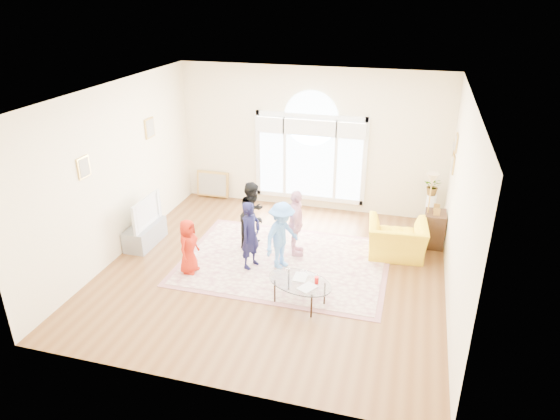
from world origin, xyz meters
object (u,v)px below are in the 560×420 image
(television, at_px, (143,211))
(armchair, at_px, (397,239))
(tv_console, at_px, (145,234))
(coffee_table, at_px, (300,282))
(area_rug, at_px, (285,262))

(television, relative_size, armchair, 0.95)
(tv_console, xyz_separation_m, coffee_table, (3.45, -1.19, 0.19))
(television, height_order, armchair, television)
(tv_console, height_order, coffee_table, coffee_table)
(tv_console, bearing_deg, armchair, 9.83)
(coffee_table, relative_size, armchair, 1.18)
(armchair, bearing_deg, television, 4.61)
(tv_console, bearing_deg, coffee_table, -19.02)
(tv_console, xyz_separation_m, television, (0.01, -0.00, 0.50))
(coffee_table, xyz_separation_m, armchair, (1.40, 2.03, -0.05))
(television, relative_size, coffee_table, 0.80)
(area_rug, bearing_deg, television, -179.46)
(television, distance_m, armchair, 4.93)
(armchair, bearing_deg, tv_console, 4.59)
(tv_console, bearing_deg, area_rug, 0.54)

